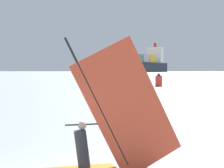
{
  "coord_description": "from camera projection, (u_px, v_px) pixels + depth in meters",
  "views": [
    {
      "loc": [
        3.41,
        -8.78,
        2.68
      ],
      "look_at": [
        -0.03,
        19.28,
        1.75
      ],
      "focal_mm": 68.18,
      "sensor_mm": 36.0,
      "label": 1
    }
  ],
  "objects": [
    {
      "name": "windsurfer",
      "position": [
        102.0,
        133.0,
        11.24
      ],
      "size": [
        4.18,
        2.15,
        3.9
      ],
      "rotation": [
        0.0,
        0.0,
        3.57
      ],
      "color": "orange",
      "rests_on": "ground_plane"
    },
    {
      "name": "cargo_ship",
      "position": [
        138.0,
        64.0,
        556.32
      ],
      "size": [
        77.85,
        178.12,
        41.97
      ],
      "rotation": [
        0.0,
        0.0,
        4.4
      ],
      "color": "black",
      "rests_on": "ground_plane"
    },
    {
      "name": "distant_headland",
      "position": [
        100.0,
        63.0,
        1467.81
      ],
      "size": [
        863.76,
        442.13,
        54.24
      ],
      "primitive_type": "cube",
      "rotation": [
        0.0,
        0.0,
        -0.19
      ],
      "color": "#60665B",
      "rests_on": "ground_plane"
    },
    {
      "name": "channel_buoy",
      "position": [
        159.0,
        80.0,
        69.21
      ],
      "size": [
        1.12,
        1.12,
        2.22
      ],
      "color": "red",
      "rests_on": "ground_plane"
    }
  ]
}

